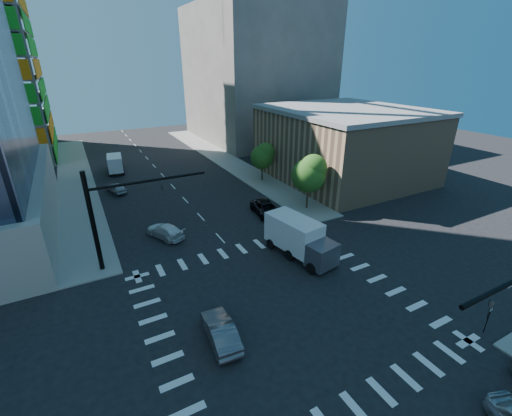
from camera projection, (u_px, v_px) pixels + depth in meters
ground at (281, 305)px, 26.09m from camera, size 160.00×160.00×0.00m
road_markings at (281, 304)px, 26.09m from camera, size 20.00×20.00×0.01m
sidewalk_ne at (224, 159)px, 63.79m from camera, size 5.00×60.00×0.15m
sidewalk_nw at (76, 180)px, 52.96m from camera, size 5.00×60.00×0.15m
commercial_building at (344, 143)px, 52.58m from camera, size 20.50×22.50×10.60m
bg_building_ne at (255, 75)px, 76.64m from camera, size 24.00×30.00×28.00m
signal_mast_nw at (110, 210)px, 28.85m from camera, size 10.20×0.40×9.00m
tree_south at (310, 173)px, 40.92m from camera, size 4.16×4.16×6.82m
tree_north at (263, 156)px, 51.03m from camera, size 3.54×3.52×5.78m
no_parking_sign at (489, 316)px, 22.90m from camera, size 0.30×0.06×2.20m
car_nb_far at (266, 209)px, 40.88m from camera, size 3.17×5.74×1.52m
car_sb_near at (165, 231)px, 35.78m from camera, size 3.77×5.22×1.40m
car_sb_mid at (116, 188)px, 47.78m from camera, size 2.63×4.39×1.40m
car_sb_cross at (221, 331)px, 22.50m from camera, size 2.04×4.80×1.54m
box_truck_near at (302, 242)px, 31.84m from camera, size 3.98×7.18×3.56m
box_truck_far at (115, 164)px, 56.46m from camera, size 2.95×5.79×2.92m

